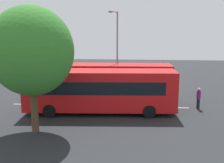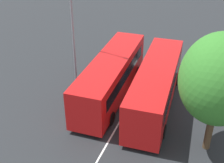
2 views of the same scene
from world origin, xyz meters
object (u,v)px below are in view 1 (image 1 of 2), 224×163
at_px(bus_far_left, 101,90).
at_px(street_lamp, 117,47).
at_px(depot_tree, 31,51).
at_px(bus_center_left, 107,81).
at_px(pedestrian, 199,97).

bearing_deg(bus_far_left, street_lamp, 80.40).
bearing_deg(bus_far_left, depot_tree, -133.64).
height_order(street_lamp, depot_tree, street_lamp).
distance_m(street_lamp, depot_tree, 11.90).
height_order(bus_far_left, depot_tree, depot_tree).
bearing_deg(bus_center_left, bus_far_left, -94.39).
bearing_deg(pedestrian, depot_tree, -11.74).
distance_m(bus_far_left, pedestrian, 7.83).
height_order(bus_center_left, pedestrian, bus_center_left).
bearing_deg(street_lamp, pedestrian, 64.91).
bearing_deg(pedestrian, bus_center_left, -54.37).
bearing_deg(pedestrian, bus_far_left, -27.27).
distance_m(pedestrian, street_lamp, 9.37).
bearing_deg(depot_tree, street_lamp, 69.16).
xyz_separation_m(bus_far_left, pedestrian, (7.61, 1.66, -0.77)).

